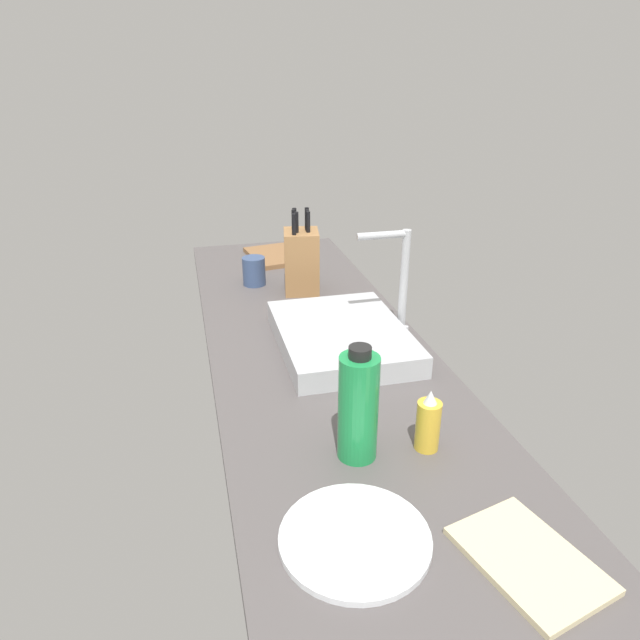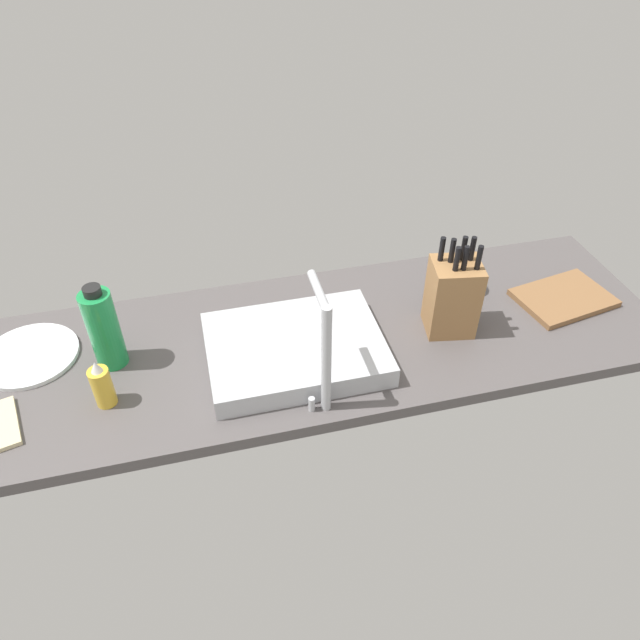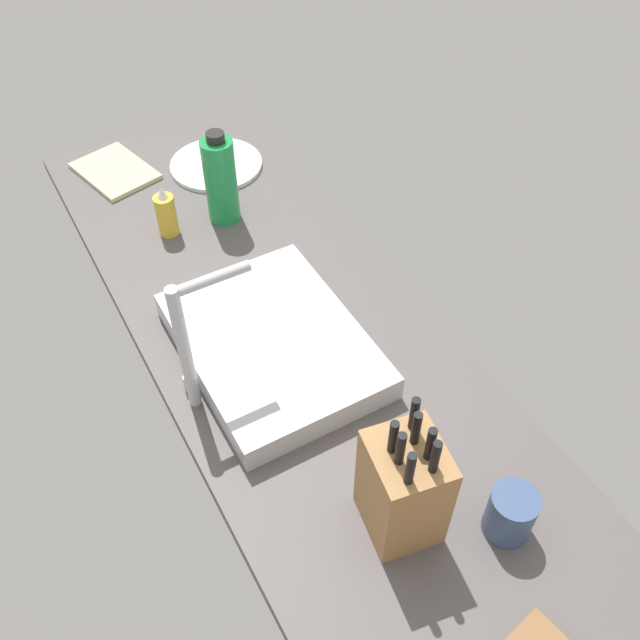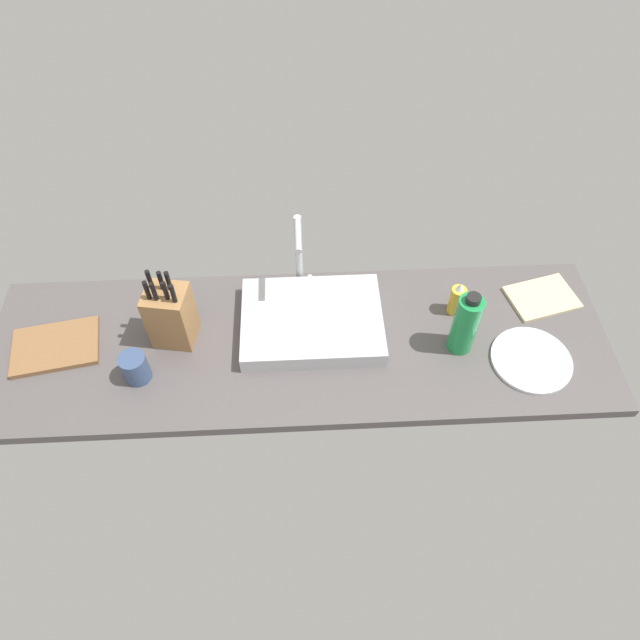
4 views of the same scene
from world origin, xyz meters
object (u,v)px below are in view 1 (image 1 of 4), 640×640
object	(u,v)px
faucet	(399,275)
cutting_board	(275,256)
sink_basin	(341,337)
dish_towel	(529,560)
dinner_plate	(355,538)
coffee_mug	(254,271)
knife_block	(301,260)
soap_bottle	(428,424)
water_bottle	(358,406)

from	to	relation	value
faucet	cutting_board	xyz separation A→B (cm)	(-78.28, -21.84, -17.27)
sink_basin	dish_towel	xyz separation A→B (cm)	(78.52, 8.21, -2.37)
faucet	cutting_board	bearing A→B (deg)	-164.41
sink_basin	dinner_plate	size ratio (longest dim) A/B	1.80
sink_basin	coffee_mug	xyz separation A→B (cm)	(-53.76, -16.65, 1.99)
sink_basin	dinner_plate	bearing A→B (deg)	-13.96
sink_basin	cutting_board	bearing A→B (deg)	-176.75
knife_block	soap_bottle	size ratio (longest dim) A/B	2.08
knife_block	sink_basin	bearing A→B (deg)	12.05
dinner_plate	knife_block	bearing A→B (deg)	172.25
knife_block	dinner_plate	distance (cm)	112.96
water_bottle	dinner_plate	world-z (taller)	water_bottle
dinner_plate	coffee_mug	world-z (taller)	coffee_mug
cutting_board	faucet	bearing A→B (deg)	15.59
dish_towel	knife_block	bearing A→B (deg)	-175.37
sink_basin	dish_towel	bearing A→B (deg)	5.97
sink_basin	cutting_board	world-z (taller)	sink_basin
faucet	coffee_mug	distance (cm)	62.20
knife_block	dish_towel	xyz separation A→B (cm)	(122.14, 9.89, -10.34)
water_bottle	dinner_plate	xyz separation A→B (cm)	(21.42, -6.97, -10.73)
faucet	dinner_plate	bearing A→B (deg)	-25.60
faucet	cutting_board	distance (cm)	83.09
knife_block	coffee_mug	xyz separation A→B (cm)	(-10.14, -14.97, -5.98)
water_bottle	knife_block	bearing A→B (deg)	174.79
faucet	soap_bottle	size ratio (longest dim) A/B	2.30
sink_basin	knife_block	size ratio (longest dim) A/B	1.62
sink_basin	coffee_mug	distance (cm)	56.31
knife_block	water_bottle	world-z (taller)	knife_block
sink_basin	faucet	bearing A→B (deg)	100.80
sink_basin	soap_bottle	world-z (taller)	soap_bottle
soap_bottle	dinner_plate	distance (cm)	29.86
knife_block	coffee_mug	size ratio (longest dim) A/B	2.81
sink_basin	water_bottle	distance (cm)	48.19
soap_bottle	coffee_mug	xyz separation A→B (cm)	(-101.37, -21.13, -0.84)
water_bottle	dinner_plate	distance (cm)	24.95
cutting_board	coffee_mug	distance (cm)	30.57
soap_bottle	coffee_mug	distance (cm)	103.55
knife_block	dinner_plate	xyz separation A→B (cm)	(111.46, -15.18, -10.34)
sink_basin	faucet	size ratio (longest dim) A/B	1.46
water_bottle	dish_towel	bearing A→B (deg)	29.41
soap_bottle	dish_towel	bearing A→B (deg)	6.89
soap_bottle	coffee_mug	bearing A→B (deg)	-168.23
sink_basin	water_bottle	bearing A→B (deg)	-12.03
soap_bottle	cutting_board	bearing A→B (deg)	-175.97
sink_basin	soap_bottle	bearing A→B (deg)	5.37
cutting_board	dinner_plate	world-z (taller)	cutting_board
faucet	dish_towel	world-z (taller)	faucet
coffee_mug	dish_towel	bearing A→B (deg)	10.64
cutting_board	dish_towel	size ratio (longest dim) A/B	1.20
sink_basin	soap_bottle	size ratio (longest dim) A/B	3.37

